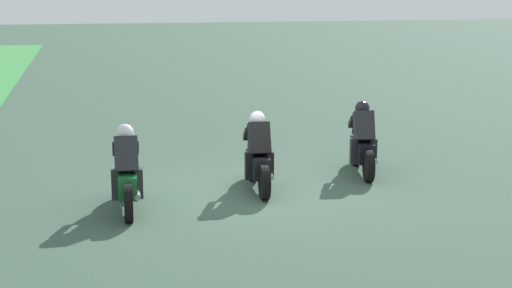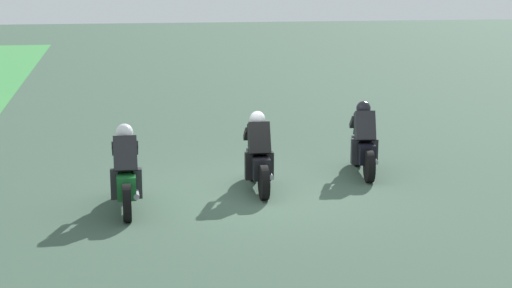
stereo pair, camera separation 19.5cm
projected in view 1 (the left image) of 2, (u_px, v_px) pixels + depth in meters
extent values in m
plane|color=#385040|center=(258.00, 193.00, 14.62)|extent=(120.00, 120.00, 0.00)
cylinder|color=black|center=(356.00, 151.00, 16.76)|extent=(0.65, 0.24, 0.64)
cylinder|color=black|center=(369.00, 166.00, 15.39)|extent=(0.65, 0.24, 0.64)
cube|color=black|center=(362.00, 150.00, 16.04)|extent=(1.14, 0.49, 0.40)
ellipsoid|color=black|center=(362.00, 135.00, 16.07)|extent=(0.52, 0.37, 0.24)
cube|color=red|center=(367.00, 154.00, 15.53)|extent=(0.08, 0.17, 0.08)
cylinder|color=#A5A5AD|center=(373.00, 160.00, 15.73)|extent=(0.43, 0.16, 0.10)
cube|color=black|center=(364.00, 126.00, 15.83)|extent=(0.54, 0.47, 0.66)
sphere|color=black|center=(362.00, 108.00, 15.98)|extent=(0.34, 0.34, 0.30)
cube|color=#475E59|center=(358.00, 129.00, 16.45)|extent=(0.19, 0.28, 0.23)
cube|color=black|center=(354.00, 151.00, 15.91)|extent=(0.20, 0.17, 0.52)
cube|color=black|center=(373.00, 151.00, 15.93)|extent=(0.20, 0.17, 0.52)
cube|color=black|center=(352.00, 122.00, 16.19)|extent=(0.40, 0.16, 0.31)
cube|color=black|center=(369.00, 122.00, 16.21)|extent=(0.40, 0.16, 0.31)
cylinder|color=black|center=(253.00, 165.00, 15.50)|extent=(0.65, 0.17, 0.64)
cylinder|color=black|center=(264.00, 183.00, 14.15)|extent=(0.65, 0.17, 0.64)
cube|color=black|center=(258.00, 164.00, 14.79)|extent=(1.12, 0.38, 0.40)
ellipsoid|color=black|center=(257.00, 148.00, 14.82)|extent=(0.49, 0.32, 0.24)
cube|color=red|center=(263.00, 169.00, 14.29)|extent=(0.07, 0.16, 0.08)
cylinder|color=#A5A5AD|center=(270.00, 175.00, 14.50)|extent=(0.42, 0.12, 0.10)
cube|color=black|center=(259.00, 139.00, 14.58)|extent=(0.50, 0.42, 0.66)
sphere|color=silver|center=(257.00, 119.00, 14.72)|extent=(0.32, 0.32, 0.30)
cube|color=#618D96|center=(254.00, 142.00, 15.20)|extent=(0.17, 0.27, 0.23)
cube|color=black|center=(249.00, 166.00, 14.64)|extent=(0.19, 0.15, 0.52)
cube|color=black|center=(270.00, 165.00, 14.70)|extent=(0.19, 0.15, 0.52)
cube|color=black|center=(247.00, 134.00, 14.92)|extent=(0.39, 0.12, 0.31)
cube|color=black|center=(265.00, 133.00, 14.97)|extent=(0.39, 0.12, 0.31)
cylinder|color=black|center=(126.00, 182.00, 14.17)|extent=(0.64, 0.16, 0.64)
cylinder|color=black|center=(128.00, 203.00, 12.83)|extent=(0.64, 0.16, 0.64)
cube|color=#186229|center=(127.00, 182.00, 13.46)|extent=(1.11, 0.35, 0.40)
ellipsoid|color=#186229|center=(126.00, 164.00, 13.50)|extent=(0.49, 0.31, 0.24)
cube|color=red|center=(128.00, 189.00, 12.97)|extent=(0.06, 0.16, 0.08)
cylinder|color=#A5A5AD|center=(137.00, 194.00, 13.18)|extent=(0.42, 0.11, 0.10)
cube|color=#252529|center=(126.00, 154.00, 13.26)|extent=(0.49, 0.41, 0.66)
sphere|color=silver|center=(125.00, 133.00, 13.40)|extent=(0.31, 0.31, 0.30)
cube|color=#436C50|center=(126.00, 157.00, 13.87)|extent=(0.16, 0.26, 0.23)
cube|color=#252529|center=(115.00, 185.00, 13.31)|extent=(0.18, 0.14, 0.52)
cube|color=#252529|center=(139.00, 183.00, 13.38)|extent=(0.18, 0.14, 0.52)
cube|color=#252529|center=(115.00, 149.00, 13.59)|extent=(0.39, 0.11, 0.31)
cube|color=#252529|center=(136.00, 148.00, 13.65)|extent=(0.39, 0.11, 0.31)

